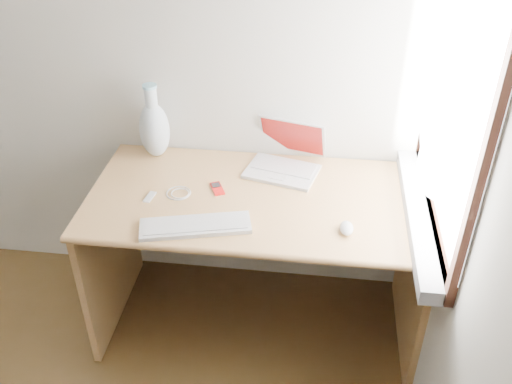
# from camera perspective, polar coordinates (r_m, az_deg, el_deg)

# --- Properties ---
(back_wall) EXTENTS (3.50, 0.04, 2.60)m
(back_wall) POSITION_cam_1_polar(r_m,az_deg,el_deg) (2.80, -21.02, 14.60)
(back_wall) COLOR silver
(back_wall) RESTS_ON floor
(window) EXTENTS (0.11, 0.99, 1.10)m
(window) POSITION_cam_1_polar(r_m,az_deg,el_deg) (2.13, 18.71, 8.45)
(window) COLOR white
(window) RESTS_ON right_wall
(desk) EXTENTS (1.44, 0.72, 0.76)m
(desk) POSITION_cam_1_polar(r_m,az_deg,el_deg) (2.62, 0.35, -3.32)
(desk) COLOR tan
(desk) RESTS_ON floor
(laptop) EXTENTS (0.36, 0.33, 0.21)m
(laptop) POSITION_cam_1_polar(r_m,az_deg,el_deg) (2.59, 2.69, 3.33)
(laptop) COLOR silver
(laptop) RESTS_ON desk
(external_keyboard) EXTENTS (0.45, 0.23, 0.02)m
(external_keyboard) POSITION_cam_1_polar(r_m,az_deg,el_deg) (2.25, -6.07, -3.37)
(external_keyboard) COLOR silver
(external_keyboard) RESTS_ON desk
(mouse) EXTENTS (0.06, 0.09, 0.03)m
(mouse) POSITION_cam_1_polar(r_m,az_deg,el_deg) (2.25, 9.05, -3.59)
(mouse) COLOR silver
(mouse) RESTS_ON desk
(ipod) EXTENTS (0.08, 0.11, 0.01)m
(ipod) POSITION_cam_1_polar(r_m,az_deg,el_deg) (2.47, -3.89, 0.36)
(ipod) COLOR #AF0D0C
(ipod) RESTS_ON desk
(cable_coil) EXTENTS (0.11, 0.11, 0.01)m
(cable_coil) POSITION_cam_1_polar(r_m,az_deg,el_deg) (2.46, -7.75, -0.11)
(cable_coil) COLOR silver
(cable_coil) RESTS_ON desk
(remote) EXTENTS (0.04, 0.08, 0.01)m
(remote) POSITION_cam_1_polar(r_m,az_deg,el_deg) (2.46, -10.57, -0.49)
(remote) COLOR silver
(remote) RESTS_ON desk
(vase) EXTENTS (0.14, 0.14, 0.36)m
(vase) POSITION_cam_1_polar(r_m,az_deg,el_deg) (2.68, -10.14, 6.33)
(vase) COLOR silver
(vase) RESTS_ON desk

